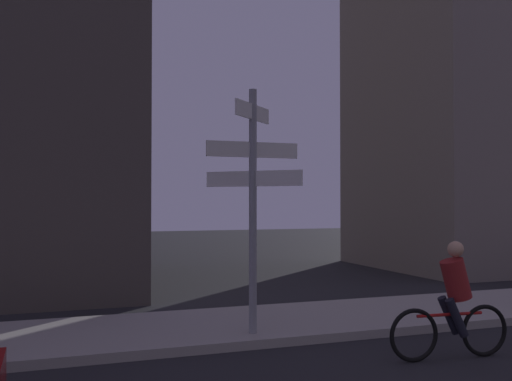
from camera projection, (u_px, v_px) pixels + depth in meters
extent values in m
cube|color=#9E9991|center=(274.00, 323.00, 9.76)|extent=(40.00, 2.65, 0.14)
cylinder|color=gray|center=(253.00, 211.00, 8.74)|extent=(0.12, 0.12, 3.75)
cube|color=white|center=(253.00, 112.00, 8.77)|extent=(0.84, 0.84, 0.24)
cube|color=white|center=(253.00, 150.00, 8.76)|extent=(1.49, 0.03, 0.24)
cube|color=white|center=(253.00, 179.00, 8.75)|extent=(1.17, 1.17, 0.24)
torus|color=black|center=(414.00, 335.00, 7.61)|extent=(0.72, 0.12, 0.72)
torus|color=black|center=(484.00, 330.00, 7.90)|extent=(0.72, 0.12, 0.72)
cylinder|color=red|center=(450.00, 314.00, 7.76)|extent=(1.00, 0.13, 0.04)
cylinder|color=maroon|center=(456.00, 279.00, 7.80)|extent=(0.48, 0.36, 0.61)
sphere|color=tan|center=(456.00, 249.00, 7.81)|extent=(0.22, 0.22, 0.22)
cylinder|color=black|center=(457.00, 318.00, 7.69)|extent=(0.35, 0.15, 0.55)
cylinder|color=black|center=(449.00, 315.00, 7.86)|extent=(0.35, 0.15, 0.55)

